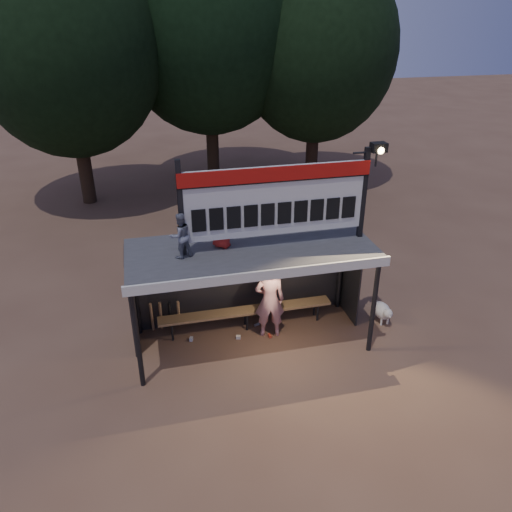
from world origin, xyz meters
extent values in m
plane|color=#523729|center=(0.00, 0.00, 0.00)|extent=(80.00, 80.00, 0.00)
imported|color=silver|center=(0.45, 0.16, 0.90)|extent=(0.72, 0.53, 1.81)
imported|color=slate|center=(-1.41, -0.11, 2.77)|extent=(0.54, 0.48, 0.91)
imported|color=#A31D19|center=(-0.56, 0.17, 2.83)|extent=(0.59, 0.57, 1.02)
cube|color=#373739|center=(0.00, 0.00, 2.26)|extent=(5.00, 2.00, 0.12)
cube|color=silver|center=(0.00, -1.02, 2.22)|extent=(5.10, 0.06, 0.20)
cylinder|color=black|center=(-2.40, -0.90, 1.10)|extent=(0.10, 0.10, 2.20)
cylinder|color=black|center=(2.40, -0.90, 1.10)|extent=(0.10, 0.10, 2.20)
cylinder|color=black|center=(-2.40, 0.90, 1.10)|extent=(0.10, 0.10, 2.20)
cylinder|color=black|center=(2.40, 0.90, 1.10)|extent=(0.10, 0.10, 2.20)
cube|color=black|center=(0.00, 1.00, 1.10)|extent=(5.00, 0.04, 2.20)
cube|color=black|center=(-2.50, 0.50, 1.10)|extent=(0.04, 1.00, 2.20)
cube|color=black|center=(2.50, 0.50, 1.10)|extent=(0.04, 1.00, 2.20)
cylinder|color=black|center=(0.00, 1.00, 2.15)|extent=(5.00, 0.06, 0.06)
cube|color=black|center=(-1.35, 0.00, 3.27)|extent=(0.10, 0.10, 1.90)
cube|color=black|center=(2.35, 0.00, 3.27)|extent=(0.10, 0.10, 1.90)
cube|color=silver|center=(0.50, 0.00, 3.27)|extent=(3.80, 0.08, 1.40)
cube|color=#B0110C|center=(0.50, -0.05, 3.83)|extent=(3.80, 0.04, 0.28)
cube|color=black|center=(0.50, -0.06, 3.68)|extent=(3.80, 0.02, 0.03)
cube|color=black|center=(-1.03, -0.05, 3.02)|extent=(0.27, 0.03, 0.45)
cube|color=black|center=(-0.69, -0.05, 3.02)|extent=(0.27, 0.03, 0.45)
cube|color=black|center=(-0.35, -0.05, 3.02)|extent=(0.27, 0.03, 0.45)
cube|color=black|center=(-0.01, -0.05, 3.02)|extent=(0.27, 0.03, 0.45)
cube|color=black|center=(0.33, -0.05, 3.02)|extent=(0.27, 0.03, 0.45)
cube|color=black|center=(0.67, -0.05, 3.02)|extent=(0.27, 0.03, 0.45)
cube|color=black|center=(1.01, -0.05, 3.02)|extent=(0.27, 0.03, 0.45)
cube|color=black|center=(1.35, -0.05, 3.02)|extent=(0.27, 0.03, 0.45)
cube|color=black|center=(1.69, -0.05, 3.02)|extent=(0.27, 0.03, 0.45)
cube|color=black|center=(2.03, -0.05, 3.02)|extent=(0.27, 0.03, 0.45)
cylinder|color=black|center=(2.30, 0.00, 4.12)|extent=(0.50, 0.04, 0.04)
cylinder|color=black|center=(2.55, 0.00, 3.97)|extent=(0.04, 0.04, 0.30)
cube|color=black|center=(2.55, -0.05, 4.22)|extent=(0.30, 0.22, 0.18)
sphere|color=#FFD88C|center=(2.55, -0.14, 4.18)|extent=(0.14, 0.14, 0.14)
cube|color=olive|center=(0.00, 0.55, 0.45)|extent=(4.00, 0.35, 0.06)
cylinder|color=black|center=(-1.70, 0.43, 0.23)|extent=(0.05, 0.05, 0.45)
cylinder|color=black|center=(-1.70, 0.67, 0.23)|extent=(0.05, 0.05, 0.45)
cylinder|color=black|center=(0.00, 0.43, 0.23)|extent=(0.05, 0.05, 0.45)
cylinder|color=black|center=(0.00, 0.67, 0.23)|extent=(0.05, 0.05, 0.45)
cylinder|color=black|center=(1.70, 0.43, 0.23)|extent=(0.05, 0.05, 0.45)
cylinder|color=black|center=(1.70, 0.67, 0.23)|extent=(0.05, 0.05, 0.45)
cylinder|color=#312116|center=(-4.00, 10.00, 1.87)|extent=(0.50, 0.50, 3.74)
ellipsoid|color=black|center=(-4.00, 10.00, 5.53)|extent=(6.46, 6.46, 7.48)
cylinder|color=#302115|center=(1.00, 11.50, 2.09)|extent=(0.50, 0.50, 4.18)
ellipsoid|color=black|center=(1.00, 11.50, 6.18)|extent=(7.22, 7.22, 8.36)
cylinder|color=black|center=(5.00, 10.50, 1.76)|extent=(0.50, 0.50, 3.52)
ellipsoid|color=black|center=(5.00, 10.50, 5.20)|extent=(6.08, 6.08, 7.04)
ellipsoid|color=beige|center=(3.17, 0.08, 0.27)|extent=(0.36, 0.58, 0.36)
sphere|color=beige|center=(3.17, -0.20, 0.36)|extent=(0.22, 0.22, 0.22)
cone|color=beige|center=(3.17, -0.30, 0.34)|extent=(0.10, 0.10, 0.10)
cone|color=beige|center=(3.12, -0.22, 0.46)|extent=(0.06, 0.06, 0.07)
cone|color=beige|center=(3.22, -0.22, 0.46)|extent=(0.06, 0.06, 0.07)
cylinder|color=#EEE5CE|center=(3.09, -0.10, 0.09)|extent=(0.05, 0.05, 0.18)
cylinder|color=silver|center=(3.25, -0.10, 0.09)|extent=(0.05, 0.05, 0.18)
cylinder|color=silver|center=(3.09, 0.26, 0.09)|extent=(0.05, 0.05, 0.18)
cylinder|color=beige|center=(3.25, 0.26, 0.09)|extent=(0.05, 0.05, 0.18)
cylinder|color=beige|center=(3.17, 0.38, 0.34)|extent=(0.04, 0.16, 0.14)
cylinder|color=#9F724A|center=(-2.11, 0.82, 0.43)|extent=(0.08, 0.27, 0.84)
cylinder|color=olive|center=(-1.91, 0.82, 0.43)|extent=(0.07, 0.30, 0.83)
cylinder|color=black|center=(-1.71, 0.82, 0.43)|extent=(0.07, 0.32, 0.83)
cylinder|color=#A77C4E|center=(-1.51, 0.82, 0.43)|extent=(0.07, 0.35, 0.82)
cube|color=#A22D1B|center=(0.56, 0.90, 0.04)|extent=(0.12, 0.11, 0.08)
cylinder|color=#B9B9BE|center=(0.25, 0.54, 0.04)|extent=(0.14, 0.11, 0.07)
cube|color=beige|center=(-0.27, 0.15, 0.04)|extent=(0.11, 0.09, 0.08)
cylinder|color=red|center=(0.43, 0.04, 0.04)|extent=(0.07, 0.12, 0.07)
cube|color=#A9AAAE|center=(-1.30, 0.32, 0.04)|extent=(0.10, 0.12, 0.08)
camera|label=1|loc=(-2.01, -8.84, 6.70)|focal=35.00mm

